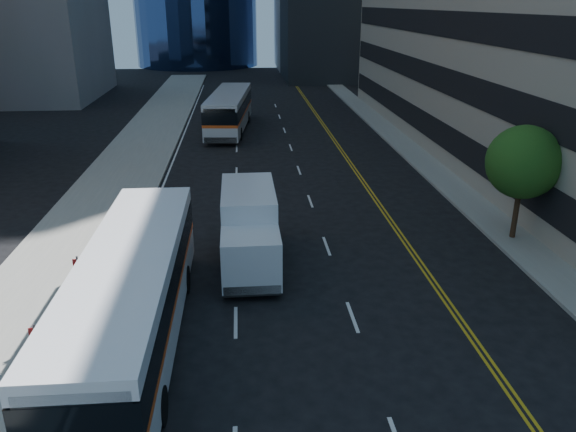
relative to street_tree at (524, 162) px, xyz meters
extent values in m
plane|color=black|center=(-9.00, -8.00, -3.64)|extent=(160.00, 160.00, 0.00)
cube|color=gray|center=(-19.50, 17.00, -3.57)|extent=(5.00, 90.00, 0.15)
cube|color=gray|center=(0.00, 17.00, -3.57)|extent=(2.00, 90.00, 0.15)
cylinder|color=#332114|center=(0.00, 0.00, -2.39)|extent=(0.24, 0.24, 2.20)
sphere|color=#1E4A15|center=(0.00, 0.00, 0.01)|extent=(3.20, 3.20, 3.20)
cube|color=white|center=(-15.60, -6.99, -2.72)|extent=(2.73, 12.32, 1.13)
cube|color=#EB4F16|center=(-15.60, -6.99, -2.05)|extent=(2.75, 12.34, 0.23)
cube|color=black|center=(-15.60, -6.99, -1.49)|extent=(2.75, 12.34, 0.92)
cube|color=white|center=(-15.60, -6.99, -0.72)|extent=(2.73, 12.32, 0.51)
cylinder|color=black|center=(-16.83, -10.67, -3.13)|extent=(0.31, 1.03, 1.03)
cylinder|color=black|center=(-14.41, -10.69, -3.13)|extent=(0.31, 1.03, 1.03)
cylinder|color=black|center=(-16.80, -3.70, -3.13)|extent=(0.31, 1.03, 1.03)
cylinder|color=black|center=(-14.37, -3.71, -3.13)|extent=(0.31, 1.03, 1.03)
cube|color=silver|center=(-13.05, 24.39, -2.73)|extent=(3.86, 12.32, 1.11)
cube|color=#F25216|center=(-13.05, 24.39, -2.08)|extent=(3.89, 12.35, 0.22)
cube|color=black|center=(-13.05, 24.39, -1.52)|extent=(3.89, 12.35, 0.91)
cube|color=silver|center=(-13.05, 24.39, -0.76)|extent=(3.86, 12.32, 0.50)
cylinder|color=black|center=(-14.61, 20.90, -3.14)|extent=(0.41, 1.04, 1.01)
cylinder|color=black|center=(-12.24, 20.65, -3.14)|extent=(0.41, 1.04, 1.01)
cylinder|color=black|center=(-13.90, 27.73, -3.14)|extent=(0.41, 1.04, 1.01)
cylinder|color=black|center=(-11.53, 27.48, -3.14)|extent=(0.41, 1.04, 1.01)
cube|color=silver|center=(-11.90, -3.81, -2.33)|extent=(2.17, 2.00, 1.89)
cube|color=black|center=(-11.89, -4.66, -1.97)|extent=(1.96, 0.07, 0.99)
cube|color=silver|center=(-11.92, -0.66, -1.79)|extent=(2.19, 4.34, 2.34)
cube|color=black|center=(-11.91, -1.65, -3.15)|extent=(1.60, 5.95, 0.23)
cylinder|color=black|center=(-12.86, -3.99, -3.21)|extent=(0.26, 0.87, 0.86)
cylinder|color=black|center=(-10.94, -3.98, -3.21)|extent=(0.26, 0.87, 0.86)
cylinder|color=black|center=(-12.89, 0.51, -3.21)|extent=(0.26, 0.87, 0.86)
cylinder|color=black|center=(-10.97, 0.52, -3.21)|extent=(0.26, 0.87, 0.86)
camera|label=1|loc=(-12.11, -22.50, 6.49)|focal=35.00mm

